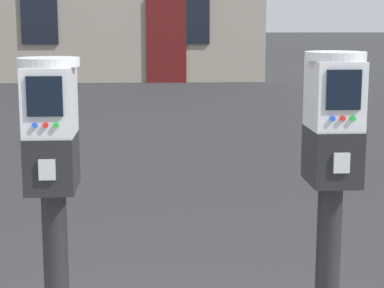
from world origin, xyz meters
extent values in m
cube|color=black|center=(-0.22, -0.11, 1.08)|extent=(0.17, 0.24, 0.20)
cube|color=#A5A8AD|center=(-0.22, -0.23, 1.08)|extent=(0.06, 0.01, 0.07)
cube|color=#B7BABF|center=(-0.22, -0.11, 1.30)|extent=(0.17, 0.23, 0.24)
cube|color=black|center=(-0.22, -0.23, 1.33)|extent=(0.12, 0.01, 0.13)
cylinder|color=blue|center=(-0.25, -0.23, 1.24)|extent=(0.02, 0.01, 0.02)
cylinder|color=red|center=(-0.22, -0.23, 1.24)|extent=(0.02, 0.01, 0.02)
cylinder|color=green|center=(-0.18, -0.23, 1.24)|extent=(0.02, 0.01, 0.02)
cylinder|color=#B7BABF|center=(-0.22, -0.11, 1.44)|extent=(0.22, 0.22, 0.03)
cube|color=black|center=(0.78, -0.11, 1.10)|extent=(0.17, 0.24, 0.20)
cube|color=#A5A8AD|center=(0.78, -0.23, 1.10)|extent=(0.06, 0.01, 0.07)
cube|color=#B7BABF|center=(0.78, -0.11, 1.32)|extent=(0.17, 0.23, 0.24)
cube|color=black|center=(0.78, -0.23, 1.35)|extent=(0.12, 0.01, 0.14)
cylinder|color=blue|center=(0.75, -0.23, 1.25)|extent=(0.02, 0.01, 0.02)
cylinder|color=red|center=(0.78, -0.23, 1.25)|extent=(0.02, 0.01, 0.02)
cylinder|color=green|center=(0.82, -0.23, 1.25)|extent=(0.02, 0.01, 0.02)
cylinder|color=#B7BABF|center=(0.78, -0.11, 1.46)|extent=(0.22, 0.22, 0.03)
cube|color=black|center=(-2.77, 14.81, 1.77)|extent=(0.90, 0.06, 1.60)
cube|color=black|center=(0.98, 14.81, 1.77)|extent=(0.90, 0.06, 1.60)
cube|color=#591414|center=(0.35, 14.81, 1.05)|extent=(1.00, 0.07, 2.10)
camera|label=1|loc=(0.16, -2.50, 1.58)|focal=64.06mm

